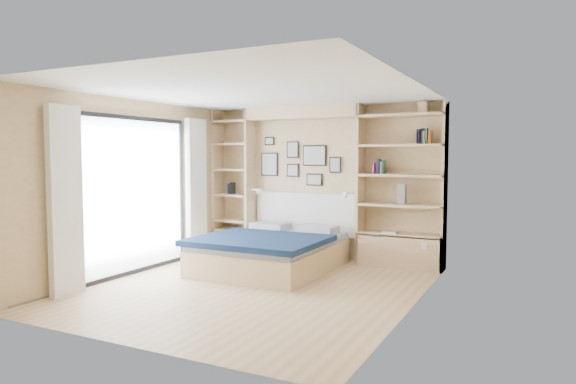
% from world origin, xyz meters
% --- Properties ---
extents(ground, '(4.50, 4.50, 0.00)m').
position_xyz_m(ground, '(0.00, 0.00, 0.00)').
color(ground, tan).
rests_on(ground, ground).
extents(room_shell, '(4.50, 4.50, 4.50)m').
position_xyz_m(room_shell, '(-0.39, 1.52, 1.08)').
color(room_shell, tan).
rests_on(room_shell, ground).
extents(bed, '(1.80, 2.30, 1.07)m').
position_xyz_m(bed, '(-0.33, 1.06, 0.28)').
color(bed, '#DBBB8D').
rests_on(bed, ground).
extents(photo_gallery, '(1.48, 0.02, 0.82)m').
position_xyz_m(photo_gallery, '(-0.45, 2.22, 1.60)').
color(photo_gallery, black).
rests_on(photo_gallery, ground).
extents(reading_lamps, '(1.92, 0.12, 0.15)m').
position_xyz_m(reading_lamps, '(-0.30, 2.00, 1.10)').
color(reading_lamps, silver).
rests_on(reading_lamps, ground).
extents(shelf_decor, '(3.51, 0.23, 2.03)m').
position_xyz_m(shelf_decor, '(1.22, 2.07, 1.72)').
color(shelf_decor, '#AB2550').
rests_on(shelf_decor, ground).
extents(deck, '(3.20, 4.00, 0.05)m').
position_xyz_m(deck, '(-3.60, 0.00, 0.00)').
color(deck, '#746855').
rests_on(deck, ground).
extents(deck_chair, '(0.66, 0.87, 0.78)m').
position_xyz_m(deck_chair, '(-3.71, 0.33, 0.37)').
color(deck_chair, tan).
rests_on(deck_chair, ground).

